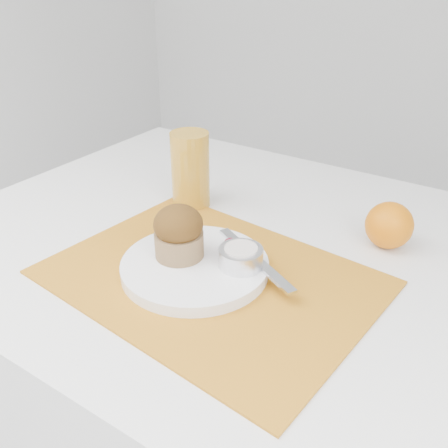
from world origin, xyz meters
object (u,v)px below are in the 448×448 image
Objects in this scene: table at (272,412)px; muffin at (179,232)px; plate at (195,266)px; juice_glass at (190,170)px; orange at (389,225)px.

muffin is (-0.11, -0.13, 0.44)m from table.
table is at bearing 57.17° from plate.
muffin reaches higher than table.
plate is 1.55× the size of juice_glass.
table is 8.31× the size of juice_glass.
plate is at bearing -3.46° from muffin.
table is 12.56× the size of muffin.
orange reaches higher than plate.
orange is at bearing 8.59° from juice_glass.
plate is 0.33m from orange.
orange is 0.35m from muffin.
juice_glass is at bearing -171.41° from orange.
orange is 0.82× the size of muffin.
table is 0.47m from muffin.
juice_glass is at bearing 122.29° from muffin.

